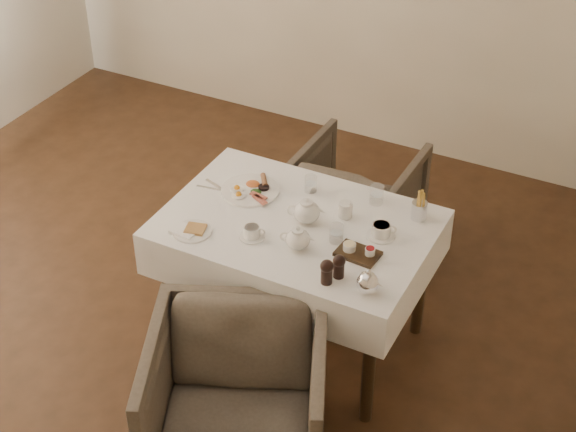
% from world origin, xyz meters
% --- Properties ---
extents(table, '(1.28, 0.88, 0.75)m').
position_xyz_m(table, '(0.65, 0.42, 0.64)').
color(table, black).
rests_on(table, ground).
extents(armchair_near, '(1.00, 1.01, 0.71)m').
position_xyz_m(armchair_near, '(0.76, -0.39, 0.35)').
color(armchair_near, '#493F35').
rests_on(armchair_near, ground).
extents(armchair_far, '(0.67, 0.69, 0.62)m').
position_xyz_m(armchair_far, '(0.58, 1.34, 0.31)').
color(armchair_far, '#493F35').
rests_on(armchair_far, ground).
extents(breakfast_plate, '(0.29, 0.29, 0.04)m').
position_xyz_m(breakfast_plate, '(0.32, 0.55, 0.77)').
color(breakfast_plate, white).
rests_on(breakfast_plate, table).
extents(side_plate, '(0.19, 0.18, 0.02)m').
position_xyz_m(side_plate, '(0.24, 0.12, 0.76)').
color(side_plate, white).
rests_on(side_plate, table).
extents(teapot_centre, '(0.21, 0.18, 0.14)m').
position_xyz_m(teapot_centre, '(0.69, 0.43, 0.82)').
color(teapot_centre, white).
rests_on(teapot_centre, table).
extents(teapot_front, '(0.18, 0.15, 0.12)m').
position_xyz_m(teapot_front, '(0.74, 0.23, 0.82)').
color(teapot_front, white).
rests_on(teapot_front, table).
extents(creamer, '(0.08, 0.08, 0.08)m').
position_xyz_m(creamer, '(0.83, 0.56, 0.80)').
color(creamer, white).
rests_on(creamer, table).
extents(teacup_near, '(0.12, 0.12, 0.06)m').
position_xyz_m(teacup_near, '(0.52, 0.21, 0.78)').
color(teacup_near, white).
rests_on(teacup_near, table).
extents(teacup_far, '(0.14, 0.14, 0.07)m').
position_xyz_m(teacup_far, '(1.05, 0.49, 0.79)').
color(teacup_far, white).
rests_on(teacup_far, table).
extents(glass_left, '(0.08, 0.08, 0.09)m').
position_xyz_m(glass_left, '(0.59, 0.68, 0.80)').
color(glass_left, silver).
rests_on(glass_left, table).
extents(glass_mid, '(0.08, 0.08, 0.09)m').
position_xyz_m(glass_mid, '(0.88, 0.36, 0.80)').
color(glass_mid, silver).
rests_on(glass_mid, table).
extents(glass_right, '(0.08, 0.08, 0.10)m').
position_xyz_m(glass_right, '(0.92, 0.74, 0.80)').
color(glass_right, silver).
rests_on(glass_right, table).
extents(condiment_board, '(0.20, 0.14, 0.05)m').
position_xyz_m(condiment_board, '(1.01, 0.32, 0.77)').
color(condiment_board, black).
rests_on(condiment_board, table).
extents(pepper_mill_left, '(0.08, 0.08, 0.12)m').
position_xyz_m(pepper_mill_left, '(0.96, 0.08, 0.82)').
color(pepper_mill_left, black).
rests_on(pepper_mill_left, table).
extents(pepper_mill_right, '(0.06, 0.06, 0.12)m').
position_xyz_m(pepper_mill_right, '(0.99, 0.14, 0.81)').
color(pepper_mill_right, black).
rests_on(pepper_mill_right, table).
extents(silver_pot, '(0.13, 0.11, 0.13)m').
position_xyz_m(silver_pot, '(1.15, 0.10, 0.82)').
color(silver_pot, white).
rests_on(silver_pot, table).
extents(fries_cup, '(0.08, 0.08, 0.16)m').
position_xyz_m(fries_cup, '(1.15, 0.71, 0.83)').
color(fries_cup, silver).
rests_on(fries_cup, table).
extents(cutlery_fork, '(0.19, 0.08, 0.00)m').
position_xyz_m(cutlery_fork, '(0.17, 0.50, 0.76)').
color(cutlery_fork, silver).
rests_on(cutlery_fork, table).
extents(cutlery_knife, '(0.17, 0.04, 0.00)m').
position_xyz_m(cutlery_knife, '(0.14, 0.47, 0.76)').
color(cutlery_knife, silver).
rests_on(cutlery_knife, table).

